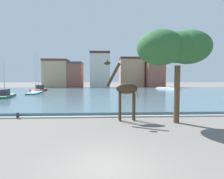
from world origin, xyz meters
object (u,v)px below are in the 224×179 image
giraffe_statue (125,90)px  mooring_bollard (18,116)px  shade_tree (175,48)px  sailboat_green (5,96)px  sailboat_teal (36,93)px  sailboat_red (38,90)px  sailboat_white (166,89)px

giraffe_statue → mooring_bollard: bearing=172.3°
shade_tree → mooring_bollard: 14.10m
sailboat_green → shade_tree: 27.78m
sailboat_teal → mooring_bollard: (6.76, -22.35, -0.11)m
mooring_bollard → sailboat_red: bearing=106.5°
sailboat_white → sailboat_teal: sailboat_teal is taller
sailboat_teal → mooring_bollard: size_ratio=17.45×
giraffe_statue → mooring_bollard: size_ratio=9.95×
giraffe_statue → sailboat_red: bearing=120.9°
giraffe_statue → sailboat_green: bearing=139.0°
sailboat_green → sailboat_teal: 8.18m
sailboat_red → mooring_bollard: (8.23, -27.84, -0.38)m
mooring_bollard → sailboat_white: bearing=53.5°
sailboat_white → sailboat_teal: bearing=-160.0°
giraffe_statue → shade_tree: shade_tree is taller
giraffe_statue → mooring_bollard: (-9.15, 1.24, -2.29)m
sailboat_white → shade_tree: size_ratio=1.30×
giraffe_statue → sailboat_teal: (-15.90, 23.59, -2.18)m
sailboat_red → mooring_bollard: sailboat_red is taller
giraffe_statue → sailboat_teal: size_ratio=0.57×
sailboat_red → sailboat_green: sailboat_red is taller
sailboat_red → shade_tree: size_ratio=1.36×
sailboat_white → shade_tree: sailboat_white is taller
sailboat_red → sailboat_teal: sailboat_red is taller
giraffe_statue → sailboat_red: size_ratio=0.52×
giraffe_statue → sailboat_red: sailboat_red is taller
sailboat_white → mooring_bollard: size_ratio=18.44×
sailboat_red → sailboat_teal: 5.68m
giraffe_statue → shade_tree: size_ratio=0.70×
giraffe_statue → sailboat_red: (-17.38, 29.08, -1.91)m
sailboat_white → mooring_bollard: sailboat_white is taller
sailboat_red → sailboat_white: (33.32, 6.08, -0.19)m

